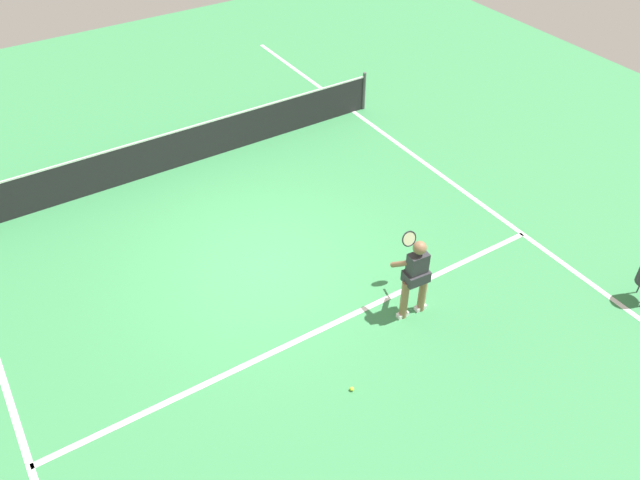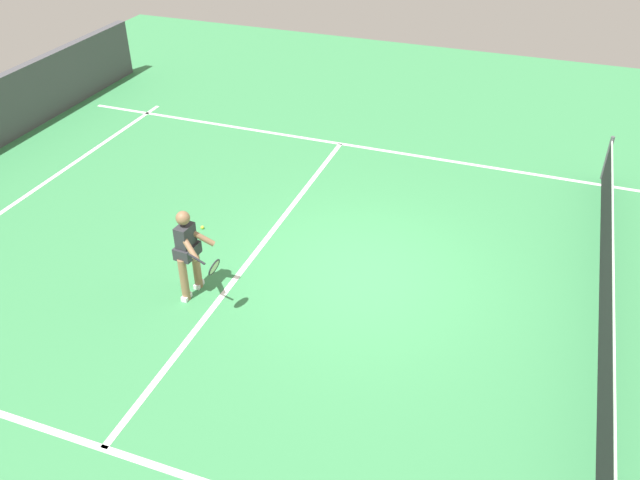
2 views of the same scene
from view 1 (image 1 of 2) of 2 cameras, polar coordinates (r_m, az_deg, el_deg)
The scene contains 7 objects.
ground_plane at distance 11.84m, azimuth -4.99°, elevation -2.00°, with size 25.25×25.25×0.00m, color #38844C.
service_line_marking at distance 10.61m, azimuth 0.08°, elevation -7.96°, with size 9.26×0.10×0.01m, color white.
sideline_left_marking at distance 11.23m, azimuth -26.59°, elevation -10.24°, with size 0.10×17.42×0.01m, color white.
sideline_right_marking at distance 14.03m, azimuth 11.91°, elevation 4.81°, with size 0.10×17.42×0.01m, color white.
court_net at distance 14.45m, azimuth -12.40°, elevation 7.99°, with size 9.94×0.08×0.98m.
tennis_player at distance 10.42m, azimuth 8.49°, elevation -3.06°, with size 0.82×0.92×1.55m.
tennis_ball_near at distance 9.83m, azimuth 2.85°, elevation -13.09°, with size 0.07×0.07×0.07m, color #D1E533.
Camera 1 is at (-3.82, -7.97, 7.87)m, focal length 35.99 mm.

